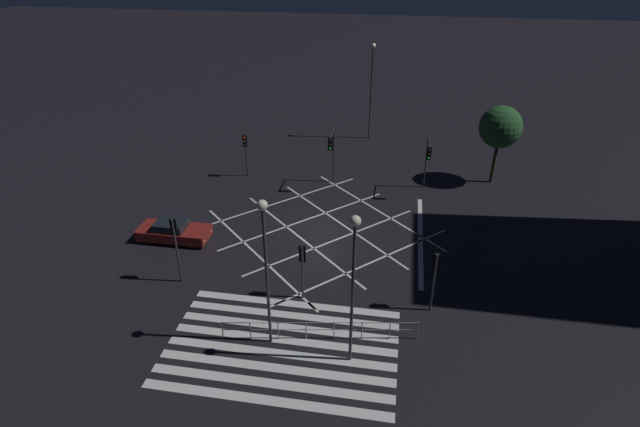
{
  "coord_description": "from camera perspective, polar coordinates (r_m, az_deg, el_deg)",
  "views": [
    {
      "loc": [
        4.7,
        -27.85,
        17.16
      ],
      "look_at": [
        0.0,
        0.0,
        1.23
      ],
      "focal_mm": 28.0,
      "sensor_mm": 36.0,
      "label": 1
    }
  ],
  "objects": [
    {
      "name": "traffic_light_se_cross",
      "position": [
        25.67,
        13.02,
        -6.33
      ],
      "size": [
        0.36,
        0.39,
        3.47
      ],
      "rotation": [
        0.0,
        0.0,
        1.57
      ],
      "color": "#2D2D30",
      "rests_on": "ground_plane"
    },
    {
      "name": "traffic_light_nw_cross",
      "position": [
        39.75,
        -8.54,
        7.53
      ],
      "size": [
        0.36,
        0.39,
        3.56
      ],
      "rotation": [
        0.0,
        0.0,
        -1.57
      ],
      "color": "#2D2D30",
      "rests_on": "ground_plane"
    },
    {
      "name": "road_markings",
      "position": [
        26.84,
        -2.02,
        -10.32
      ],
      "size": [
        16.38,
        22.45,
        0.01
      ],
      "color": "silver",
      "rests_on": "ground_plane"
    },
    {
      "name": "waiting_car",
      "position": [
        33.04,
        -16.39,
        -1.92
      ],
      "size": [
        4.5,
        1.87,
        1.35
      ],
      "color": "maroon",
      "rests_on": "ground_plane"
    },
    {
      "name": "pedestrian_railing",
      "position": [
        24.45,
        0.0,
        -12.98
      ],
      "size": [
        9.29,
        1.61,
        1.05
      ],
      "rotation": [
        0.0,
        0.0,
        0.17
      ],
      "color": "gray",
      "rests_on": "ground_plane"
    },
    {
      "name": "street_lamp_east",
      "position": [
        20.6,
        3.85,
        -6.13
      ],
      "size": [
        0.47,
        0.47,
        7.63
      ],
      "color": "#2D2D30",
      "rests_on": "ground_plane"
    },
    {
      "name": "traffic_light_sw_cross",
      "position": [
        27.95,
        -16.2,
        -2.6
      ],
      "size": [
        0.36,
        0.39,
        4.03
      ],
      "rotation": [
        0.0,
        0.0,
        1.57
      ],
      "color": "#2D2D30",
      "rests_on": "ground_plane"
    },
    {
      "name": "ground_plane",
      "position": [
        33.04,
        0.0,
        -1.85
      ],
      "size": [
        200.0,
        200.0,
        0.0
      ],
      "primitive_type": "plane",
      "color": "black"
    },
    {
      "name": "traffic_light_median_south",
      "position": [
        25.96,
        -2.0,
        -5.39
      ],
      "size": [
        0.36,
        0.39,
        3.28
      ],
      "rotation": [
        0.0,
        0.0,
        1.57
      ],
      "color": "#2D2D30",
      "rests_on": "ground_plane"
    },
    {
      "name": "street_tree_near",
      "position": [
        40.05,
        19.93,
        9.24
      ],
      "size": [
        3.16,
        3.16,
        6.11
      ],
      "color": "#38281C",
      "rests_on": "ground_plane"
    },
    {
      "name": "traffic_light_median_north",
      "position": [
        37.23,
        1.36,
        7.54
      ],
      "size": [
        0.36,
        2.21,
        4.5
      ],
      "rotation": [
        0.0,
        0.0,
        -1.57
      ],
      "color": "#2D2D30",
      "rests_on": "ground_plane"
    },
    {
      "name": "street_lamp_west",
      "position": [
        46.84,
        5.94,
        15.25
      ],
      "size": [
        0.46,
        0.46,
        8.75
      ],
      "color": "#2D2D30",
      "rests_on": "ground_plane"
    },
    {
      "name": "street_lamp_far",
      "position": [
        21.63,
        -6.29,
        -4.18
      ],
      "size": [
        0.47,
        0.47,
        7.69
      ],
      "color": "#2D2D30",
      "rests_on": "ground_plane"
    },
    {
      "name": "traffic_light_ne_cross",
      "position": [
        37.04,
        12.21,
        6.51
      ],
      "size": [
        0.36,
        2.45,
        4.28
      ],
      "rotation": [
        0.0,
        0.0,
        -1.57
      ],
      "color": "#2D2D30",
      "rests_on": "ground_plane"
    }
  ]
}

